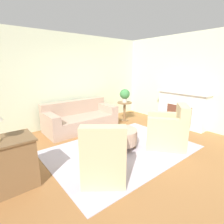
% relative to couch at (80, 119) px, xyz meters
% --- Properties ---
extents(ground_plane, '(16.00, 16.00, 0.00)m').
position_rel_couch_xyz_m(ground_plane, '(0.04, -1.83, -0.30)').
color(ground_plane, '#996638').
extents(wall_back, '(8.86, 0.12, 2.80)m').
position_rel_couch_xyz_m(wall_back, '(0.04, 0.66, 1.10)').
color(wall_back, beige).
rests_on(wall_back, ground_plane).
extents(wall_right, '(0.12, 9.47, 2.80)m').
position_rel_couch_xyz_m(wall_right, '(2.83, -1.83, 1.10)').
color(wall_right, beige).
rests_on(wall_right, ground_plane).
extents(rug, '(3.20, 2.24, 0.01)m').
position_rel_couch_xyz_m(rug, '(0.04, -1.83, -0.29)').
color(rug, '#BCB2C1').
rests_on(rug, ground_plane).
extents(couch, '(2.10, 0.95, 0.82)m').
position_rel_couch_xyz_m(couch, '(0.00, 0.00, 0.00)').
color(couch, tan).
rests_on(couch, ground_plane).
extents(armchair_left, '(1.07, 1.10, 1.01)m').
position_rel_couch_xyz_m(armchair_left, '(-0.89, -2.39, 0.10)').
color(armchair_left, '#C6B289').
rests_on(armchair_left, rug).
extents(armchair_right, '(1.07, 1.10, 1.01)m').
position_rel_couch_xyz_m(armchair_right, '(0.97, -2.39, 0.10)').
color(armchair_right, '#C6B289').
rests_on(armchair_right, rug).
extents(ottoman_table, '(0.76, 0.76, 0.43)m').
position_rel_couch_xyz_m(ottoman_table, '(0.08, -1.72, -0.01)').
color(ottoman_table, tan).
rests_on(ottoman_table, rug).
extents(side_table, '(0.49, 0.49, 0.66)m').
position_rel_couch_xyz_m(side_table, '(1.57, -0.26, 0.14)').
color(side_table, olive).
rests_on(side_table, ground_plane).
extents(fireplace, '(0.44, 1.59, 1.10)m').
position_rel_couch_xyz_m(fireplace, '(2.59, -1.79, 0.28)').
color(fireplace, white).
rests_on(fireplace, ground_plane).
extents(dresser, '(0.98, 0.58, 0.81)m').
position_rel_couch_xyz_m(dresser, '(-2.27, -1.67, 0.12)').
color(dresser, olive).
rests_on(dresser, ground_plane).
extents(vase_mantel_near, '(0.19, 0.19, 0.26)m').
position_rel_couch_xyz_m(vase_mantel_near, '(2.57, -1.79, 0.91)').
color(vase_mantel_near, silver).
rests_on(vase_mantel_near, fireplace).
extents(potted_plant_on_side_table, '(0.34, 0.34, 0.45)m').
position_rel_couch_xyz_m(potted_plant_on_side_table, '(1.57, -0.26, 0.62)').
color(potted_plant_on_side_table, beige).
rests_on(potted_plant_on_side_table, side_table).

